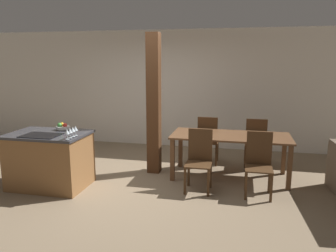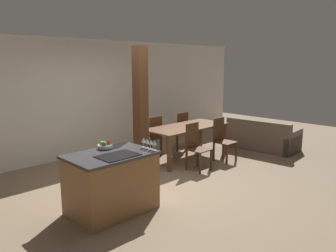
{
  "view_description": "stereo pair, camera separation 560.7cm",
  "coord_description": "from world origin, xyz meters",
  "views": [
    {
      "loc": [
        1.76,
        -4.95,
        2.01
      ],
      "look_at": [
        0.6,
        0.2,
        0.95
      ],
      "focal_mm": 35.0,
      "sensor_mm": 36.0,
      "label": 1
    },
    {
      "loc": [
        -3.8,
        -4.25,
        2.16
      ],
      "look_at": [
        0.6,
        0.2,
        0.95
      ],
      "focal_mm": 35.0,
      "sensor_mm": 36.0,
      "label": 2
    }
  ],
  "objects": [
    {
      "name": "wine_glass_far",
      "position": [
        -0.67,
        -0.63,
        1.0
      ],
      "size": [
        0.07,
        0.07,
        0.15
      ],
      "color": "silver",
      "rests_on": "kitchen_island"
    },
    {
      "name": "fruit_bowl",
      "position": [
        -1.1,
        -0.17,
        0.93
      ],
      "size": [
        0.23,
        0.23,
        0.11
      ],
      "color": "silver",
      "rests_on": "kitchen_island"
    },
    {
      "name": "dining_table",
      "position": [
        1.61,
        0.61,
        0.66
      ],
      "size": [
        2.01,
        0.88,
        0.76
      ],
      "color": "brown",
      "rests_on": "ground_plane"
    },
    {
      "name": "wine_glass_near",
      "position": [
        -0.67,
        -0.8,
        1.0
      ],
      "size": [
        0.07,
        0.07,
        0.15
      ],
      "color": "silver",
      "rests_on": "kitchen_island"
    },
    {
      "name": "wine_glass_end",
      "position": [
        -0.67,
        -0.55,
        1.0
      ],
      "size": [
        0.07,
        0.07,
        0.15
      ],
      "color": "silver",
      "rests_on": "kitchen_island"
    },
    {
      "name": "wine_glass_middle",
      "position": [
        -0.67,
        -0.71,
        1.0
      ],
      "size": [
        0.07,
        0.07,
        0.15
      ],
      "color": "silver",
      "rests_on": "kitchen_island"
    },
    {
      "name": "ground_plane",
      "position": [
        0.0,
        0.0,
        0.0
      ],
      "size": [
        16.0,
        16.0,
        0.0
      ],
      "primitive_type": "plane",
      "color": "#847056"
    },
    {
      "name": "dining_chair_far_right",
      "position": [
        2.06,
        1.27,
        0.49
      ],
      "size": [
        0.4,
        0.4,
        0.96
      ],
      "rotation": [
        0.0,
        0.0,
        3.14
      ],
      "color": "#472D19",
      "rests_on": "ground_plane"
    },
    {
      "name": "dining_chair_near_right",
      "position": [
        2.06,
        -0.05,
        0.49
      ],
      "size": [
        0.4,
        0.4,
        0.96
      ],
      "color": "#472D19",
      "rests_on": "ground_plane"
    },
    {
      "name": "dining_chair_near_left",
      "position": [
        1.16,
        -0.05,
        0.49
      ],
      "size": [
        0.4,
        0.4,
        0.96
      ],
      "color": "#472D19",
      "rests_on": "ground_plane"
    },
    {
      "name": "wall_back",
      "position": [
        0.0,
        2.55,
        1.35
      ],
      "size": [
        11.2,
        0.08,
        2.7
      ],
      "color": "silver",
      "rests_on": "ground_plane"
    },
    {
      "name": "timber_post",
      "position": [
        0.25,
        0.6,
        1.24
      ],
      "size": [
        0.22,
        0.22,
        2.48
      ],
      "color": "#4C2D19",
      "rests_on": "ground_plane"
    },
    {
      "name": "dining_chair_far_left",
      "position": [
        1.16,
        1.27,
        0.49
      ],
      "size": [
        0.4,
        0.4,
        0.96
      ],
      "rotation": [
        0.0,
        0.0,
        3.14
      ],
      "color": "#472D19",
      "rests_on": "ground_plane"
    },
    {
      "name": "kitchen_island",
      "position": [
        -1.2,
        -0.45,
        0.44
      ],
      "size": [
        1.22,
        0.85,
        0.89
      ],
      "color": "olive",
      "rests_on": "ground_plane"
    }
  ]
}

